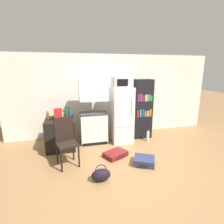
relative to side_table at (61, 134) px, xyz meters
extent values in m
plane|color=olive|center=(1.40, -1.22, -0.39)|extent=(24.00, 24.00, 0.00)
cube|color=silver|center=(1.60, 0.78, 0.84)|extent=(6.40, 0.10, 2.46)
cube|color=black|center=(0.00, 0.00, 0.00)|extent=(0.72, 0.76, 0.79)
cube|color=silver|center=(0.89, 0.15, 0.02)|extent=(0.72, 0.45, 0.83)
cube|color=#333338|center=(0.89, 0.15, 0.45)|extent=(0.74, 0.46, 0.03)
cube|color=silver|center=(0.89, 0.15, 1.09)|extent=(0.72, 0.39, 0.57)
cube|color=black|center=(0.89, -0.08, -0.35)|extent=(0.69, 0.01, 0.08)
cube|color=white|center=(1.67, 0.07, 0.38)|extent=(0.57, 0.61, 1.55)
cube|color=gray|center=(1.67, -0.23, 0.13)|extent=(0.54, 0.01, 0.01)
cylinder|color=silver|center=(1.86, -0.24, 0.66)|extent=(0.02, 0.02, 0.54)
cube|color=#B7B7BC|center=(1.67, 0.07, 1.29)|extent=(0.51, 0.41, 0.27)
cube|color=black|center=(1.63, -0.13, 1.29)|extent=(0.30, 0.01, 0.18)
cube|color=black|center=(2.36, 0.21, 0.48)|extent=(0.55, 0.33, 1.74)
cube|color=red|center=(2.17, 0.04, 0.38)|extent=(0.05, 0.01, 0.20)
cube|color=teal|center=(2.24, 0.04, 0.39)|extent=(0.05, 0.01, 0.22)
cube|color=#193899|center=(2.32, 0.04, 0.40)|extent=(0.06, 0.01, 0.23)
cube|color=brown|center=(2.40, 0.04, 0.37)|extent=(0.06, 0.01, 0.17)
cube|color=tan|center=(2.47, 0.04, 0.37)|extent=(0.05, 0.01, 0.17)
cube|color=orange|center=(2.55, 0.04, 0.39)|extent=(0.05, 0.01, 0.21)
cube|color=#661E75|center=(2.17, 0.04, 0.84)|extent=(0.07, 0.01, 0.21)
cube|color=#A33351|center=(2.24, 0.04, 0.85)|extent=(0.05, 0.01, 0.22)
cube|color=#661E75|center=(2.32, 0.04, 0.82)|extent=(0.05, 0.01, 0.17)
cube|color=gold|center=(2.40, 0.04, 0.83)|extent=(0.06, 0.01, 0.19)
cube|color=teal|center=(2.47, 0.04, 0.83)|extent=(0.07, 0.01, 0.20)
cube|color=#1E7033|center=(2.55, 0.04, 0.82)|extent=(0.07, 0.01, 0.16)
cylinder|color=white|center=(0.06, 0.21, 0.45)|extent=(0.08, 0.08, 0.12)
cylinder|color=white|center=(0.06, 0.21, 0.52)|extent=(0.03, 0.03, 0.02)
cylinder|color=black|center=(0.06, 0.21, 0.54)|extent=(0.04, 0.04, 0.01)
cylinder|color=#1E6028|center=(0.17, 0.26, 0.49)|extent=(0.08, 0.08, 0.19)
cylinder|color=#1E6028|center=(0.17, 0.26, 0.60)|extent=(0.04, 0.04, 0.03)
cylinder|color=black|center=(0.17, 0.26, 0.63)|extent=(0.04, 0.04, 0.02)
cylinder|color=#566619|center=(-0.07, 0.08, 0.49)|extent=(0.07, 0.07, 0.19)
cylinder|color=#566619|center=(-0.07, 0.08, 0.60)|extent=(0.03, 0.03, 0.03)
cylinder|color=black|center=(-0.07, 0.08, 0.63)|extent=(0.03, 0.03, 0.02)
cylinder|color=silver|center=(-0.10, 0.18, 0.47)|extent=(0.09, 0.09, 0.14)
cylinder|color=silver|center=(-0.10, 0.18, 0.55)|extent=(0.04, 0.04, 0.03)
cylinder|color=black|center=(-0.10, 0.18, 0.57)|extent=(0.05, 0.05, 0.01)
cylinder|color=#1E47A3|center=(0.28, 0.03, 0.50)|extent=(0.08, 0.08, 0.21)
cylinder|color=#1E47A3|center=(0.28, 0.03, 0.62)|extent=(0.04, 0.04, 0.04)
cylinder|color=black|center=(0.28, 0.03, 0.65)|extent=(0.04, 0.04, 0.02)
cylinder|color=brown|center=(-0.29, 0.13, 0.47)|extent=(0.06, 0.06, 0.14)
cylinder|color=brown|center=(-0.29, 0.13, 0.55)|extent=(0.03, 0.03, 0.03)
cylinder|color=black|center=(-0.29, 0.13, 0.57)|extent=(0.03, 0.03, 0.01)
cube|color=red|center=(-0.01, -0.10, 0.54)|extent=(0.19, 0.07, 0.30)
cylinder|color=black|center=(0.05, -1.18, -0.16)|extent=(0.04, 0.04, 0.48)
cylinder|color=black|center=(0.40, -1.07, -0.16)|extent=(0.04, 0.04, 0.48)
cylinder|color=black|center=(-0.06, -0.83, -0.16)|extent=(0.04, 0.04, 0.48)
cylinder|color=black|center=(0.29, -0.72, -0.16)|extent=(0.04, 0.04, 0.48)
cube|color=black|center=(0.17, -0.95, 0.10)|extent=(0.50, 0.50, 0.04)
cube|color=black|center=(0.12, -0.78, 0.39)|extent=(0.38, 0.15, 0.53)
cube|color=maroon|center=(1.26, -0.81, -0.34)|extent=(0.63, 0.55, 0.12)
cylinder|color=black|center=(1.35, -0.99, -0.34)|extent=(0.22, 0.12, 0.02)
cube|color=navy|center=(1.78, -1.29, -0.32)|extent=(0.57, 0.55, 0.15)
cylinder|color=black|center=(1.68, -1.48, -0.32)|extent=(0.19, 0.11, 0.02)
ellipsoid|color=black|center=(0.76, -1.65, -0.27)|extent=(0.36, 0.20, 0.24)
torus|color=black|center=(0.76, -1.65, -0.17)|extent=(0.21, 0.02, 0.21)
cylinder|color=silver|center=(2.42, -0.13, -0.26)|extent=(0.08, 0.08, 0.27)
cylinder|color=silver|center=(2.42, -0.13, -0.10)|extent=(0.04, 0.04, 0.05)
cylinder|color=black|center=(2.42, -0.13, -0.06)|extent=(0.04, 0.04, 0.03)
camera|label=1|loc=(0.26, -4.47, 1.63)|focal=28.00mm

